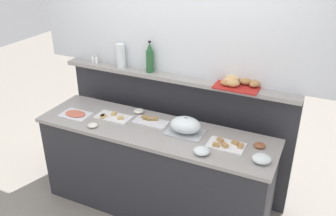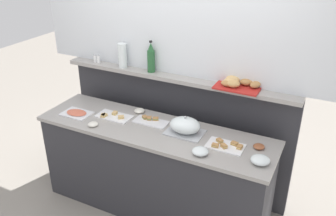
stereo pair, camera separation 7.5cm
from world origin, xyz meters
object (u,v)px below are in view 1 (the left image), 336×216
sandwich_platter_side (113,117)px  condiment_bowl_red (139,111)px  glass_bowl_large (262,159)px  pepper_shaker (96,59)px  sandwich_platter_rear (150,121)px  cold_cuts_platter (75,114)px  wine_bottle_green (150,58)px  sandwich_platter_front (227,145)px  glass_bowl_medium (202,151)px  condiment_bowl_teal (93,125)px  bread_basket (238,83)px  serving_cloche (185,126)px  salt_shaker (93,59)px  water_carafe (121,56)px  condiment_bowl_dark (260,145)px

sandwich_platter_side → condiment_bowl_red: same height
glass_bowl_large → pepper_shaker: (-1.90, 0.53, 0.39)m
sandwich_platter_rear → pepper_shaker: size_ratio=3.85×
cold_cuts_platter → wine_bottle_green: wine_bottle_green is taller
sandwich_platter_front → pepper_shaker: 1.68m
sandwich_platter_rear → sandwich_platter_front: 0.79m
glass_bowl_medium → condiment_bowl_teal: 1.07m
cold_cuts_platter → sandwich_platter_rear: bearing=14.3°
pepper_shaker → bread_basket: (1.53, 0.02, -0.01)m
sandwich_platter_front → serving_cloche: bearing=172.7°
sandwich_platter_rear → serving_cloche: serving_cloche is taller
sandwich_platter_side → condiment_bowl_teal: 0.24m
sandwich_platter_rear → glass_bowl_medium: glass_bowl_medium is taller
serving_cloche → bread_basket: size_ratio=0.84×
cold_cuts_platter → wine_bottle_green: (0.57, 0.51, 0.51)m
salt_shaker → water_carafe: (0.35, 0.00, 0.08)m
condiment_bowl_red → pepper_shaker: pepper_shaker is taller
sandwich_platter_front → condiment_bowl_red: size_ratio=3.01×
glass_bowl_medium → salt_shaker: (-1.48, 0.62, 0.39)m
serving_cloche → salt_shaker: salt_shaker is taller
condiment_bowl_teal → water_carafe: water_carafe is taller
sandwich_platter_front → cold_cuts_platter: (-1.52, -0.09, -0.00)m
water_carafe → condiment_bowl_dark: bearing=-11.7°
wine_bottle_green → salt_shaker: 0.69m
serving_cloche → condiment_bowl_dark: (0.66, 0.05, -0.06)m
serving_cloche → pepper_shaker: (-1.18, 0.36, 0.34)m
sandwich_platter_rear → condiment_bowl_teal: 0.54m
sandwich_platter_front → glass_bowl_large: bearing=-19.7°
sandwich_platter_rear → cold_cuts_platter: size_ratio=1.16×
glass_bowl_medium → sandwich_platter_rear: bearing=154.3°
sandwich_platter_rear → condiment_bowl_teal: size_ratio=3.45×
bread_basket → condiment_bowl_dark: bearing=-47.0°
sandwich_platter_side → bread_basket: size_ratio=0.87×
sandwich_platter_front → water_carafe: size_ratio=1.26×
condiment_bowl_red → sandwich_platter_front: bearing=-12.9°
sandwich_platter_side → glass_bowl_large: glass_bowl_large is taller
condiment_bowl_dark → bread_basket: bread_basket is taller
pepper_shaker → sandwich_platter_front: bearing=-14.6°
glass_bowl_large → condiment_bowl_red: glass_bowl_large is taller
bread_basket → sandwich_platter_front: bearing=-82.8°
glass_bowl_medium → bread_basket: bread_basket is taller
pepper_shaker → water_carafe: water_carafe is taller
glass_bowl_medium → pepper_shaker: (-1.43, 0.62, 0.39)m
pepper_shaker → water_carafe: bearing=0.0°
sandwich_platter_side → pepper_shaker: size_ratio=4.04×
sandwich_platter_rear → condiment_bowl_dark: sandwich_platter_rear is taller
sandwich_platter_front → glass_bowl_large: 0.34m
serving_cloche → pepper_shaker: pepper_shaker is taller
pepper_shaker → bread_basket: bearing=0.7°
water_carafe → sandwich_platter_front: bearing=-18.0°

